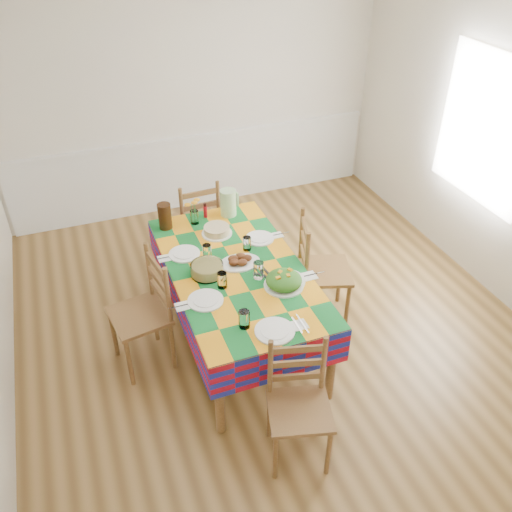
% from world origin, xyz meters
% --- Properties ---
extents(room, '(4.58, 5.08, 2.78)m').
position_xyz_m(room, '(0.00, 0.00, 1.35)').
color(room, brown).
rests_on(room, ground).
extents(wainscot, '(4.41, 0.06, 0.92)m').
position_xyz_m(wainscot, '(0.00, 2.48, 0.49)').
color(wainscot, white).
rests_on(wainscot, room).
extents(window_right, '(0.00, 1.40, 1.40)m').
position_xyz_m(window_right, '(2.23, 0.30, 1.50)').
color(window_right, white).
rests_on(window_right, room).
extents(dining_table, '(1.07, 1.99, 0.78)m').
position_xyz_m(dining_table, '(-0.34, -0.01, 0.69)').
color(dining_table, brown).
rests_on(dining_table, room).
extents(setting_near_head, '(0.47, 0.32, 0.14)m').
position_xyz_m(setting_near_head, '(-0.39, -0.79, 0.81)').
color(setting_near_head, white).
rests_on(setting_near_head, dining_table).
extents(setting_left_near, '(0.50, 0.30, 0.13)m').
position_xyz_m(setting_left_near, '(-0.64, -0.29, 0.81)').
color(setting_left_near, white).
rests_on(setting_left_near, dining_table).
extents(setting_left_far, '(0.49, 0.29, 0.13)m').
position_xyz_m(setting_left_far, '(-0.64, 0.29, 0.80)').
color(setting_left_far, white).
rests_on(setting_left_far, dining_table).
extents(setting_right_near, '(0.57, 0.33, 0.14)m').
position_xyz_m(setting_right_near, '(-0.09, -0.28, 0.81)').
color(setting_right_near, white).
rests_on(setting_right_near, dining_table).
extents(setting_right_far, '(0.48, 0.28, 0.12)m').
position_xyz_m(setting_right_far, '(-0.06, 0.28, 0.80)').
color(setting_right_far, white).
rests_on(setting_right_far, dining_table).
extents(meat_platter, '(0.35, 0.25, 0.07)m').
position_xyz_m(meat_platter, '(-0.30, 0.03, 0.80)').
color(meat_platter, white).
rests_on(meat_platter, dining_table).
extents(salad_platter, '(0.32, 0.32, 0.13)m').
position_xyz_m(salad_platter, '(-0.07, -0.37, 0.83)').
color(salad_platter, white).
rests_on(salad_platter, dining_table).
extents(pasta_bowl, '(0.27, 0.27, 0.10)m').
position_xyz_m(pasta_bowl, '(-0.59, -0.01, 0.82)').
color(pasta_bowl, white).
rests_on(pasta_bowl, dining_table).
extents(cake, '(0.28, 0.28, 0.08)m').
position_xyz_m(cake, '(-0.34, 0.54, 0.81)').
color(cake, white).
rests_on(cake, dining_table).
extents(serving_utensils, '(0.15, 0.32, 0.01)m').
position_xyz_m(serving_utensils, '(-0.16, -0.14, 0.78)').
color(serving_utensils, black).
rests_on(serving_utensils, dining_table).
extents(flower_vase, '(0.16, 0.13, 0.25)m').
position_xyz_m(flower_vase, '(-0.47, 0.79, 0.88)').
color(flower_vase, white).
rests_on(flower_vase, dining_table).
extents(hot_sauce, '(0.04, 0.04, 0.15)m').
position_xyz_m(hot_sauce, '(-0.35, 0.86, 0.85)').
color(hot_sauce, red).
rests_on(hot_sauce, dining_table).
extents(green_pitcher, '(0.15, 0.15, 0.26)m').
position_xyz_m(green_pitcher, '(-0.13, 0.83, 0.91)').
color(green_pitcher, '#ABDA9A').
rests_on(green_pitcher, dining_table).
extents(tea_pitcher, '(0.12, 0.12, 0.24)m').
position_xyz_m(tea_pitcher, '(-0.74, 0.81, 0.90)').
color(tea_pitcher, black).
rests_on(tea_pitcher, dining_table).
extents(name_card, '(0.08, 0.03, 0.02)m').
position_xyz_m(name_card, '(-0.32, -0.95, 0.78)').
color(name_card, white).
rests_on(name_card, dining_table).
extents(chair_near, '(0.51, 0.50, 0.96)m').
position_xyz_m(chair_near, '(-0.33, -1.27, 0.47)').
color(chair_near, brown).
rests_on(chair_near, room).
extents(chair_far, '(0.46, 0.44, 0.99)m').
position_xyz_m(chair_far, '(-0.34, 1.25, 0.49)').
color(chair_far, brown).
rests_on(chair_far, room).
extents(chair_left, '(0.51, 0.53, 1.04)m').
position_xyz_m(chair_left, '(-1.13, 0.00, 0.51)').
color(chair_left, brown).
rests_on(chair_left, room).
extents(chair_right, '(0.57, 0.58, 1.06)m').
position_xyz_m(chair_right, '(0.45, 0.01, 0.52)').
color(chair_right, brown).
rests_on(chair_right, room).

